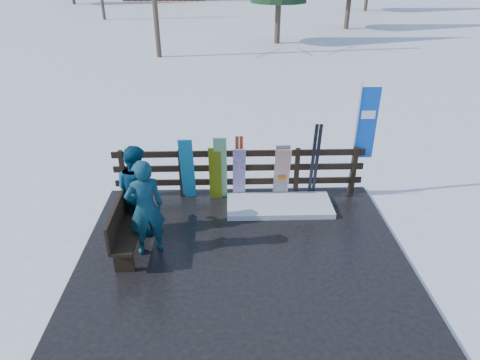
{
  "coord_description": "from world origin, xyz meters",
  "views": [
    {
      "loc": [
        -0.25,
        -6.4,
        4.99
      ],
      "look_at": [
        -0.02,
        1.0,
        1.1
      ],
      "focal_mm": 32.0,
      "sensor_mm": 36.0,
      "label": 1
    }
  ],
  "objects_px": {
    "bench": "(125,228)",
    "snowboard_0": "(187,170)",
    "snowboard_2": "(215,174)",
    "snowboard_5": "(282,174)",
    "snowboard_1": "(220,169)",
    "rental_flag": "(364,128)",
    "person_front": "(145,208)",
    "person_back": "(137,189)",
    "snowboard_3": "(239,174)",
    "snowboard_4": "(281,172)"
  },
  "relations": [
    {
      "from": "bench",
      "to": "snowboard_0",
      "type": "relative_size",
      "value": 0.93
    },
    {
      "from": "snowboard_3",
      "to": "snowboard_4",
      "type": "xyz_separation_m",
      "value": [
        0.92,
        0.0,
        0.03
      ]
    },
    {
      "from": "rental_flag",
      "to": "person_back",
      "type": "distance_m",
      "value": 4.97
    },
    {
      "from": "bench",
      "to": "snowboard_1",
      "type": "relative_size",
      "value": 0.93
    },
    {
      "from": "snowboard_4",
      "to": "snowboard_2",
      "type": "bearing_deg",
      "value": -180.0
    },
    {
      "from": "snowboard_3",
      "to": "rental_flag",
      "type": "distance_m",
      "value": 2.9
    },
    {
      "from": "rental_flag",
      "to": "person_back",
      "type": "relative_size",
      "value": 1.44
    },
    {
      "from": "snowboard_1",
      "to": "rental_flag",
      "type": "relative_size",
      "value": 0.62
    },
    {
      "from": "snowboard_5",
      "to": "person_front",
      "type": "relative_size",
      "value": 0.71
    },
    {
      "from": "snowboard_1",
      "to": "person_front",
      "type": "bearing_deg",
      "value": -125.59
    },
    {
      "from": "person_back",
      "to": "snowboard_3",
      "type": "bearing_deg",
      "value": -119.21
    },
    {
      "from": "snowboard_2",
      "to": "snowboard_5",
      "type": "xyz_separation_m",
      "value": [
        1.48,
        0.0,
        -0.02
      ]
    },
    {
      "from": "snowboard_0",
      "to": "person_front",
      "type": "bearing_deg",
      "value": -107.95
    },
    {
      "from": "bench",
      "to": "snowboard_0",
      "type": "distance_m",
      "value": 2.1
    },
    {
      "from": "person_front",
      "to": "person_back",
      "type": "bearing_deg",
      "value": -92.36
    },
    {
      "from": "snowboard_4",
      "to": "person_back",
      "type": "distance_m",
      "value": 3.13
    },
    {
      "from": "person_front",
      "to": "person_back",
      "type": "height_order",
      "value": "person_front"
    },
    {
      "from": "rental_flag",
      "to": "person_front",
      "type": "relative_size",
      "value": 1.39
    },
    {
      "from": "bench",
      "to": "snowboard_0",
      "type": "xyz_separation_m",
      "value": [
        1.02,
        1.82,
        0.27
      ]
    },
    {
      "from": "snowboard_1",
      "to": "snowboard_4",
      "type": "distance_m",
      "value": 1.34
    },
    {
      "from": "bench",
      "to": "snowboard_3",
      "type": "xyz_separation_m",
      "value": [
        2.15,
        1.82,
        0.14
      ]
    },
    {
      "from": "snowboard_2",
      "to": "person_front",
      "type": "relative_size",
      "value": 0.72
    },
    {
      "from": "snowboard_3",
      "to": "snowboard_1",
      "type": "bearing_deg",
      "value": -180.0
    },
    {
      "from": "snowboard_0",
      "to": "rental_flag",
      "type": "height_order",
      "value": "rental_flag"
    },
    {
      "from": "snowboard_0",
      "to": "person_front",
      "type": "relative_size",
      "value": 0.86
    },
    {
      "from": "rental_flag",
      "to": "person_back",
      "type": "height_order",
      "value": "rental_flag"
    },
    {
      "from": "snowboard_0",
      "to": "snowboard_4",
      "type": "relative_size",
      "value": 1.15
    },
    {
      "from": "snowboard_3",
      "to": "snowboard_5",
      "type": "bearing_deg",
      "value": 0.0
    },
    {
      "from": "bench",
      "to": "snowboard_1",
      "type": "bearing_deg",
      "value": 46.35
    },
    {
      "from": "bench",
      "to": "snowboard_1",
      "type": "height_order",
      "value": "snowboard_1"
    },
    {
      "from": "snowboard_5",
      "to": "snowboard_3",
      "type": "bearing_deg",
      "value": -180.0
    },
    {
      "from": "person_back",
      "to": "person_front",
      "type": "bearing_deg",
      "value": 143.54
    },
    {
      "from": "snowboard_2",
      "to": "snowboard_5",
      "type": "bearing_deg",
      "value": 0.0
    },
    {
      "from": "snowboard_1",
      "to": "person_front",
      "type": "height_order",
      "value": "person_front"
    },
    {
      "from": "rental_flag",
      "to": "person_front",
      "type": "distance_m",
      "value": 4.97
    },
    {
      "from": "snowboard_4",
      "to": "person_back",
      "type": "height_order",
      "value": "person_back"
    },
    {
      "from": "snowboard_2",
      "to": "person_back",
      "type": "height_order",
      "value": "person_back"
    },
    {
      "from": "snowboard_2",
      "to": "rental_flag",
      "type": "bearing_deg",
      "value": 4.75
    },
    {
      "from": "snowboard_1",
      "to": "person_back",
      "type": "relative_size",
      "value": 0.9
    },
    {
      "from": "snowboard_2",
      "to": "snowboard_1",
      "type": "bearing_deg",
      "value": 0.0
    },
    {
      "from": "rental_flag",
      "to": "snowboard_0",
      "type": "bearing_deg",
      "value": -175.99
    },
    {
      "from": "snowboard_0",
      "to": "snowboard_5",
      "type": "relative_size",
      "value": 1.21
    },
    {
      "from": "snowboard_2",
      "to": "rental_flag",
      "type": "relative_size",
      "value": 0.52
    },
    {
      "from": "snowboard_2",
      "to": "snowboard_4",
      "type": "bearing_deg",
      "value": 0.0
    },
    {
      "from": "person_front",
      "to": "snowboard_1",
      "type": "bearing_deg",
      "value": -148.43
    },
    {
      "from": "person_front",
      "to": "snowboard_4",
      "type": "bearing_deg",
      "value": -168.06
    },
    {
      "from": "bench",
      "to": "snowboard_4",
      "type": "distance_m",
      "value": 3.57
    },
    {
      "from": "snowboard_0",
      "to": "snowboard_2",
      "type": "distance_m",
      "value": 0.61
    },
    {
      "from": "snowboard_3",
      "to": "person_front",
      "type": "bearing_deg",
      "value": -133.15
    },
    {
      "from": "snowboard_5",
      "to": "snowboard_4",
      "type": "bearing_deg",
      "value": 180.0
    }
  ]
}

